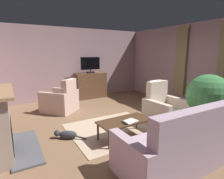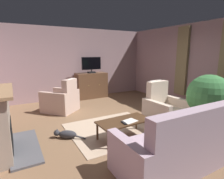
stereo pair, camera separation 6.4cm
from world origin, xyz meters
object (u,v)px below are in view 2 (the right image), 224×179
Objects in this scene: armchair_near_window at (61,101)px; cat at (66,134)px; television at (91,65)px; armchair_by_fireplace at (165,111)px; tv_remote at (124,123)px; sofa_floral at (178,147)px; tv_cabinet at (91,86)px; side_chair_nearest_door at (218,103)px; coffee_table at (124,122)px; potted_plant_small_fern_corner at (208,97)px; folded_newspaper at (130,121)px.

armchair_near_window reaches higher than cat.
television reaches higher than armchair_by_fireplace.
armchair_by_fireplace is 0.89× the size of armchair_near_window.
armchair_near_window reaches higher than tv_remote.
sofa_floral reaches higher than cat.
cat is at bearing -121.52° from tv_cabinet.
television is 4.48m from side_chair_nearest_door.
cat is at bearing 151.04° from coffee_table.
television is 3.80m from coffee_table.
potted_plant_small_fern_corner is (0.63, -0.71, 0.44)m from armchair_by_fireplace.
tv_remote is 2.13m from potted_plant_small_fern_corner.
cat is (-1.87, -3.04, -0.39)m from tv_cabinet.
tv_cabinet is 0.93× the size of potted_plant_small_fern_corner.
tv_remote is at bearing -177.00° from folded_newspaper.
potted_plant_small_fern_corner reaches higher than side_chair_nearest_door.
side_chair_nearest_door is (3.37, -2.87, 0.18)m from armchair_near_window.
folded_newspaper is 1.98m from potted_plant_small_fern_corner.
television is 0.64× the size of armchair_near_window.
armchair_by_fireplace is at bearing 131.52° from potted_plant_small_fern_corner.
tv_cabinet is 7.22× the size of tv_remote.
folded_newspaper is (0.17, 0.04, -0.01)m from tv_remote.
television is (-0.00, -0.05, 0.86)m from tv_cabinet.
potted_plant_small_fern_corner reaches higher than tv_remote.
tv_remote is 2.69m from armchair_near_window.
sofa_floral is at bearing -158.55° from potted_plant_small_fern_corner.
tv_remote is at bearing -103.13° from tv_cabinet.
armchair_by_fireplace is at bearing -74.78° from tv_remote.
television reaches higher than tv_cabinet.
armchair_near_window is 4.06m from potted_plant_small_fern_corner.
coffee_table is 2.58m from armchair_near_window.
side_chair_nearest_door is 0.77m from potted_plant_small_fern_corner.
armchair_by_fireplace is (0.55, -3.48, -0.14)m from tv_cabinet.
sofa_floral is (0.29, -1.11, -0.07)m from tv_remote.
armchair_near_window is at bearing 131.44° from potted_plant_small_fern_corner.
coffee_table is 0.95× the size of armchair_near_window.
coffee_table is 0.13m from folded_newspaper.
coffee_table is 0.59× the size of sofa_floral.
armchair_by_fireplace is 3.09m from armchair_near_window.
coffee_table is 3.87× the size of folded_newspaper.
side_chair_nearest_door is (1.33, -0.55, 0.17)m from armchair_by_fireplace.
side_chair_nearest_door is (1.88, -4.03, 0.03)m from tv_cabinet.
tv_remote reaches higher than coffee_table.
coffee_table is at bearing -102.19° from tv_cabinet.
sofa_floral is at bearing -76.40° from armchair_near_window.
armchair_near_window reaches higher than folded_newspaper.
armchair_near_window reaches higher than tv_cabinet.
potted_plant_small_fern_corner is at bearing 21.45° from sofa_floral.
tv_cabinet is 3.52m from armchair_by_fireplace.
television reaches higher than side_chair_nearest_door.
tv_remote is 1.47m from armchair_by_fireplace.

